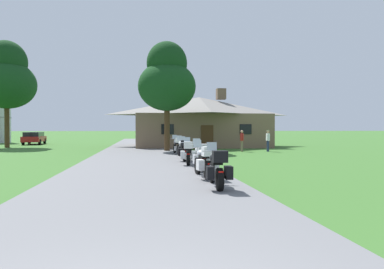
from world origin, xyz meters
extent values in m
plane|color=#386628|center=(0.00, 20.00, 0.00)|extent=(500.00, 500.00, 0.00)
cube|color=slate|center=(0.00, 18.00, 0.03)|extent=(6.40, 80.00, 0.06)
cylinder|color=black|center=(2.21, 8.21, 0.38)|extent=(0.14, 0.64, 0.64)
cylinder|color=black|center=(2.13, 6.77, 0.38)|extent=(0.19, 0.65, 0.64)
cube|color=silver|center=(2.17, 7.47, 0.44)|extent=(0.29, 0.57, 0.30)
ellipsoid|color=black|center=(2.18, 7.73, 0.89)|extent=(0.33, 0.53, 0.26)
cube|color=black|center=(2.16, 7.27, 0.80)|extent=(0.31, 0.53, 0.10)
cylinder|color=silver|center=(2.20, 8.17, 1.08)|extent=(0.66, 0.07, 0.03)
cylinder|color=silver|center=(2.21, 8.21, 0.74)|extent=(0.07, 0.24, 0.73)
cube|color=#B2BCC6|center=(2.21, 8.27, 1.22)|extent=(0.33, 0.13, 0.27)
sphere|color=silver|center=(2.20, 8.17, 0.94)|extent=(0.11, 0.11, 0.11)
cube|color=black|center=(2.13, 6.72, 1.02)|extent=(0.42, 0.38, 0.32)
cube|color=red|center=(2.12, 6.55, 0.60)|extent=(0.14, 0.04, 0.06)
cylinder|color=silver|center=(2.29, 7.08, 0.28)|extent=(0.10, 0.55, 0.07)
cube|color=black|center=(1.88, 6.84, 0.56)|extent=(0.22, 0.41, 0.36)
cube|color=black|center=(2.40, 6.81, 0.56)|extent=(0.22, 0.41, 0.36)
cylinder|color=black|center=(2.08, 10.36, 0.38)|extent=(0.17, 0.65, 0.64)
cylinder|color=black|center=(2.21, 8.93, 0.38)|extent=(0.21, 0.65, 0.64)
cube|color=silver|center=(2.14, 9.63, 0.44)|extent=(0.31, 0.58, 0.30)
ellipsoid|color=#B2B5BC|center=(2.12, 9.89, 0.89)|extent=(0.35, 0.55, 0.26)
cube|color=black|center=(2.16, 9.43, 0.80)|extent=(0.33, 0.54, 0.10)
cylinder|color=silver|center=(2.08, 10.32, 1.08)|extent=(0.66, 0.09, 0.03)
cylinder|color=silver|center=(2.08, 10.36, 0.74)|extent=(0.08, 0.24, 0.73)
cube|color=#B2BCC6|center=(2.07, 10.42, 1.22)|extent=(0.33, 0.14, 0.27)
sphere|color=silver|center=(2.08, 10.32, 0.94)|extent=(0.11, 0.11, 0.11)
cube|color=silver|center=(2.21, 8.88, 1.02)|extent=(0.43, 0.40, 0.32)
cube|color=red|center=(2.23, 8.71, 0.60)|extent=(0.14, 0.04, 0.06)
cylinder|color=silver|center=(2.32, 9.26, 0.28)|extent=(0.12, 0.55, 0.07)
cube|color=silver|center=(1.95, 8.96, 0.56)|extent=(0.24, 0.42, 0.36)
cube|color=silver|center=(2.46, 9.00, 0.56)|extent=(0.24, 0.42, 0.36)
cylinder|color=black|center=(2.37, 12.50, 0.38)|extent=(0.12, 0.64, 0.64)
cylinder|color=black|center=(2.39, 11.06, 0.38)|extent=(0.16, 0.64, 0.64)
cube|color=silver|center=(2.38, 11.76, 0.44)|extent=(0.27, 0.56, 0.30)
ellipsoid|color=silver|center=(2.38, 12.02, 0.89)|extent=(0.31, 0.52, 0.26)
cube|color=black|center=(2.38, 11.56, 0.80)|extent=(0.29, 0.52, 0.10)
cylinder|color=silver|center=(2.38, 12.46, 1.08)|extent=(0.66, 0.04, 0.03)
cylinder|color=silver|center=(2.37, 12.50, 0.74)|extent=(0.06, 0.24, 0.73)
cube|color=#B2BCC6|center=(2.37, 12.56, 1.22)|extent=(0.32, 0.11, 0.27)
sphere|color=silver|center=(2.38, 12.46, 0.94)|extent=(0.11, 0.11, 0.11)
cube|color=#B7B7BC|center=(2.39, 11.01, 1.02)|extent=(0.40, 0.36, 0.32)
cube|color=red|center=(2.39, 10.84, 0.60)|extent=(0.14, 0.03, 0.06)
cylinder|color=silver|center=(2.53, 11.38, 0.28)|extent=(0.08, 0.55, 0.07)
cube|color=#B7B7BC|center=(2.13, 11.11, 0.56)|extent=(0.20, 0.40, 0.36)
cube|color=#B7B7BC|center=(2.65, 11.11, 0.56)|extent=(0.20, 0.40, 0.36)
cylinder|color=black|center=(2.25, 14.94, 0.38)|extent=(0.17, 0.65, 0.64)
cylinder|color=black|center=(2.12, 13.51, 0.38)|extent=(0.21, 0.65, 0.64)
cube|color=silver|center=(2.18, 14.20, 0.44)|extent=(0.31, 0.58, 0.30)
ellipsoid|color=#1E3899|center=(2.21, 14.46, 0.89)|extent=(0.34, 0.54, 0.26)
cube|color=black|center=(2.17, 14.00, 0.80)|extent=(0.32, 0.54, 0.10)
cylinder|color=silver|center=(2.25, 14.90, 1.08)|extent=(0.66, 0.09, 0.03)
cylinder|color=silver|center=(2.25, 14.94, 0.74)|extent=(0.08, 0.24, 0.73)
cube|color=#B2BCC6|center=(2.25, 15.00, 1.22)|extent=(0.33, 0.14, 0.27)
sphere|color=silver|center=(2.25, 14.90, 0.94)|extent=(0.11, 0.11, 0.11)
cube|color=silver|center=(2.12, 13.46, 1.02)|extent=(0.43, 0.39, 0.32)
cube|color=red|center=(2.10, 13.29, 0.60)|extent=(0.14, 0.04, 0.06)
cylinder|color=silver|center=(2.29, 13.81, 0.28)|extent=(0.12, 0.55, 0.07)
cube|color=silver|center=(1.87, 13.58, 0.56)|extent=(0.23, 0.42, 0.36)
cube|color=silver|center=(2.38, 13.53, 0.56)|extent=(0.23, 0.42, 0.36)
cylinder|color=black|center=(2.24, 16.98, 0.38)|extent=(0.13, 0.64, 0.64)
cylinder|color=black|center=(2.19, 15.54, 0.38)|extent=(0.17, 0.64, 0.64)
cube|color=silver|center=(2.21, 16.24, 0.44)|extent=(0.28, 0.57, 0.30)
ellipsoid|color=silver|center=(2.22, 16.50, 0.89)|extent=(0.32, 0.53, 0.26)
cube|color=black|center=(2.21, 16.04, 0.80)|extent=(0.30, 0.53, 0.10)
cylinder|color=silver|center=(2.23, 16.94, 1.08)|extent=(0.66, 0.05, 0.03)
cylinder|color=silver|center=(2.24, 16.98, 0.74)|extent=(0.07, 0.24, 0.73)
cube|color=#B2BCC6|center=(2.24, 17.04, 1.22)|extent=(0.32, 0.12, 0.27)
sphere|color=silver|center=(2.23, 16.94, 0.94)|extent=(0.11, 0.11, 0.11)
cube|color=black|center=(2.19, 15.49, 1.02)|extent=(0.41, 0.37, 0.32)
cube|color=red|center=(2.18, 15.32, 0.60)|extent=(0.14, 0.03, 0.06)
cylinder|color=silver|center=(2.34, 15.86, 0.28)|extent=(0.09, 0.55, 0.07)
cube|color=black|center=(1.93, 15.60, 0.56)|extent=(0.21, 0.41, 0.36)
cube|color=black|center=(2.45, 15.58, 0.56)|extent=(0.21, 0.41, 0.36)
cylinder|color=black|center=(2.30, 19.25, 0.38)|extent=(0.18, 0.65, 0.64)
cylinder|color=black|center=(2.45, 17.81, 0.38)|extent=(0.22, 0.65, 0.64)
cube|color=silver|center=(2.38, 18.51, 0.44)|extent=(0.32, 0.58, 0.30)
ellipsoid|color=silver|center=(2.35, 18.77, 0.89)|extent=(0.35, 0.55, 0.26)
cube|color=black|center=(2.40, 18.31, 0.80)|extent=(0.33, 0.55, 0.10)
cylinder|color=silver|center=(2.31, 19.21, 1.08)|extent=(0.66, 0.10, 0.03)
cylinder|color=silver|center=(2.30, 19.25, 0.74)|extent=(0.08, 0.24, 0.73)
cube|color=#B2BCC6|center=(2.30, 19.31, 1.22)|extent=(0.33, 0.14, 0.27)
sphere|color=silver|center=(2.31, 19.21, 0.94)|extent=(0.11, 0.11, 0.11)
cube|color=black|center=(2.46, 17.76, 1.02)|extent=(0.44, 0.40, 0.32)
cube|color=red|center=(2.47, 17.59, 0.60)|extent=(0.14, 0.04, 0.06)
cylinder|color=silver|center=(2.56, 18.15, 0.28)|extent=(0.13, 0.55, 0.07)
cube|color=black|center=(2.19, 17.84, 0.56)|extent=(0.24, 0.42, 0.36)
cube|color=black|center=(2.70, 17.89, 0.56)|extent=(0.24, 0.42, 0.36)
cylinder|color=black|center=(2.22, 21.76, 0.38)|extent=(0.17, 0.65, 0.64)
cylinder|color=black|center=(2.35, 20.33, 0.38)|extent=(0.21, 0.65, 0.64)
cube|color=silver|center=(2.29, 21.02, 0.44)|extent=(0.31, 0.58, 0.30)
ellipsoid|color=#B2B5BC|center=(2.27, 21.28, 0.89)|extent=(0.35, 0.54, 0.26)
cube|color=black|center=(2.31, 20.82, 0.80)|extent=(0.33, 0.54, 0.10)
cylinder|color=silver|center=(2.23, 21.72, 1.08)|extent=(0.66, 0.09, 0.03)
cylinder|color=silver|center=(2.22, 21.76, 0.74)|extent=(0.08, 0.24, 0.73)
cube|color=#B2BCC6|center=(2.22, 21.82, 1.22)|extent=(0.33, 0.14, 0.27)
sphere|color=silver|center=(2.23, 21.72, 0.94)|extent=(0.11, 0.11, 0.11)
cube|color=silver|center=(2.36, 20.28, 1.02)|extent=(0.43, 0.39, 0.32)
cube|color=red|center=(2.37, 20.11, 0.60)|extent=(0.14, 0.04, 0.06)
cylinder|color=silver|center=(2.46, 20.66, 0.28)|extent=(0.12, 0.55, 0.07)
cube|color=brown|center=(5.65, 32.17, 1.59)|extent=(12.56, 8.93, 3.17)
pyramid|color=gray|center=(5.65, 32.17, 4.08)|extent=(13.32, 9.46, 1.81)
cube|color=brown|center=(7.91, 32.17, 5.33)|extent=(0.90, 0.90, 1.10)
cube|color=#472D19|center=(5.65, 27.68, 1.05)|extent=(1.10, 0.08, 2.10)
cube|color=black|center=(2.13, 27.68, 1.74)|extent=(1.10, 0.06, 0.90)
cube|color=black|center=(9.17, 27.68, 1.74)|extent=(1.10, 0.06, 0.90)
cylinder|color=#75664C|center=(7.63, 23.59, 0.43)|extent=(0.14, 0.14, 0.86)
cylinder|color=#75664C|center=(7.70, 23.75, 0.43)|extent=(0.14, 0.14, 0.86)
cube|color=#A8231E|center=(7.66, 23.67, 1.14)|extent=(0.35, 0.42, 0.56)
cylinder|color=#A8231E|center=(7.56, 23.46, 1.12)|extent=(0.09, 0.09, 0.58)
cylinder|color=#A8231E|center=(7.76, 23.88, 1.12)|extent=(0.09, 0.09, 0.58)
sphere|color=tan|center=(7.66, 23.67, 1.56)|extent=(0.21, 0.21, 0.21)
cylinder|color=navy|center=(9.68, 23.49, 0.43)|extent=(0.14, 0.14, 0.86)
cylinder|color=navy|center=(9.67, 23.31, 0.43)|extent=(0.14, 0.14, 0.86)
cube|color=silver|center=(9.68, 23.40, 1.14)|extent=(0.25, 0.38, 0.56)
cylinder|color=silver|center=(9.70, 23.63, 1.12)|extent=(0.09, 0.09, 0.58)
cylinder|color=silver|center=(9.66, 23.17, 1.12)|extent=(0.09, 0.09, 0.58)
sphere|color=tan|center=(9.68, 23.40, 1.56)|extent=(0.21, 0.21, 0.21)
cylinder|color=#B2AD99|center=(9.68, 23.40, 1.66)|extent=(0.22, 0.22, 0.05)
cylinder|color=#422D19|center=(-12.77, 32.38, 2.25)|extent=(0.44, 0.44, 4.49)
ellipsoid|color=#143D19|center=(-12.77, 32.38, 5.96)|extent=(5.36, 5.36, 4.56)
ellipsoid|color=#123716|center=(-12.77, 32.38, 8.11)|extent=(3.75, 3.75, 4.02)
cylinder|color=#422D19|center=(1.88, 24.70, 1.93)|extent=(0.44, 0.44, 3.86)
ellipsoid|color=#143D19|center=(1.88, 24.70, 5.11)|extent=(4.53, 4.53, 3.85)
ellipsoid|color=#123716|center=(1.88, 24.70, 6.92)|extent=(3.17, 3.17, 3.40)
cube|color=maroon|center=(-12.29, 39.05, 0.62)|extent=(2.21, 4.74, 0.60)
cube|color=black|center=(-12.27, 38.85, 1.16)|extent=(1.88, 3.34, 0.48)
cylinder|color=black|center=(-13.25, 40.40, 0.32)|extent=(0.27, 0.66, 0.64)
cylinder|color=black|center=(-11.56, 40.54, 0.32)|extent=(0.27, 0.66, 0.64)
cylinder|color=black|center=(-13.01, 37.55, 0.32)|extent=(0.27, 0.66, 0.64)
cylinder|color=black|center=(-11.33, 37.69, 0.32)|extent=(0.27, 0.66, 0.64)
camera|label=1|loc=(0.03, -2.69, 1.79)|focal=32.58mm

